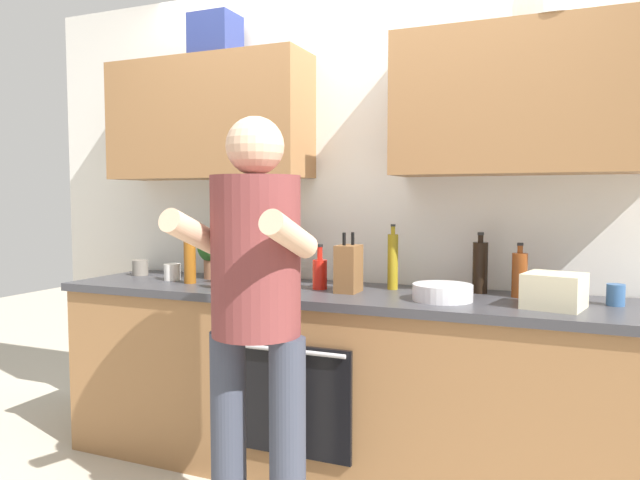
{
  "coord_description": "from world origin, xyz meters",
  "views": [
    {
      "loc": [
        1.01,
        -2.62,
        1.35
      ],
      "look_at": [
        -0.04,
        -0.1,
        1.15
      ],
      "focal_mm": 33.16,
      "sensor_mm": 36.0,
      "label": 1
    }
  ],
  "objects": [
    {
      "name": "ground_plane",
      "position": [
        0.0,
        0.0,
        0.0
      ],
      "size": [
        12.0,
        12.0,
        0.0
      ],
      "primitive_type": "plane",
      "color": "#B2A893"
    },
    {
      "name": "grocery_bag_rice",
      "position": [
        0.97,
        -0.07,
        0.97
      ],
      "size": [
        0.26,
        0.25,
        0.14
      ],
      "primitive_type": "cube",
      "rotation": [
        0.0,
        0.0,
        -0.23
      ],
      "color": "beige",
      "rests_on": "counter"
    },
    {
      "name": "cup_tea",
      "position": [
        1.21,
        0.08,
        0.94
      ],
      "size": [
        0.07,
        0.07,
        0.09
      ],
      "primitive_type": "cylinder",
      "color": "#33598C",
      "rests_on": "counter"
    },
    {
      "name": "bottle_soy",
      "position": [
        0.64,
        0.2,
        1.02
      ],
      "size": [
        0.07,
        0.07,
        0.29
      ],
      "color": "black",
      "rests_on": "counter"
    },
    {
      "name": "bottle_hotsauce",
      "position": [
        -0.09,
        0.02,
        0.98
      ],
      "size": [
        0.07,
        0.07,
        0.22
      ],
      "color": "red",
      "rests_on": "counter"
    },
    {
      "name": "counter",
      "position": [
        -0.0,
        -0.0,
        0.45
      ],
      "size": [
        2.84,
        0.67,
        0.9
      ],
      "color": "olive",
      "rests_on": "ground"
    },
    {
      "name": "potted_herb",
      "position": [
        -0.78,
        0.14,
        1.05
      ],
      "size": [
        0.18,
        0.18,
        0.27
      ],
      "color": "#9E6647",
      "rests_on": "counter"
    },
    {
      "name": "bottle_oil",
      "position": [
        0.24,
        0.15,
        1.04
      ],
      "size": [
        0.05,
        0.05,
        0.32
      ],
      "color": "olive",
      "rests_on": "counter"
    },
    {
      "name": "grocery_bag_bread",
      "position": [
        -0.43,
        0.04,
        1.02
      ],
      "size": [
        0.27,
        0.24,
        0.23
      ],
      "primitive_type": "cube",
      "rotation": [
        0.0,
        0.0,
        -0.14
      ],
      "color": "tan",
      "rests_on": "counter"
    },
    {
      "name": "cup_stoneware",
      "position": [
        -1.24,
        0.09,
        0.94
      ],
      "size": [
        0.09,
        0.09,
        0.09
      ],
      "primitive_type": "cylinder",
      "color": "slate",
      "rests_on": "counter"
    },
    {
      "name": "bottle_syrup",
      "position": [
        -0.79,
        -0.06,
        1.04
      ],
      "size": [
        0.06,
        0.06,
        0.33
      ],
      "color": "#8C4C14",
      "rests_on": "counter"
    },
    {
      "name": "knife_block",
      "position": [
        0.07,
        -0.02,
        1.01
      ],
      "size": [
        0.1,
        0.14,
        0.28
      ],
      "color": "brown",
      "rests_on": "counter"
    },
    {
      "name": "person_standing",
      "position": [
        -0.07,
        -0.66,
        0.97
      ],
      "size": [
        0.49,
        0.45,
        1.65
      ],
      "color": "#383D4C",
      "rests_on": "ground"
    },
    {
      "name": "back_wall_unit",
      "position": [
        0.0,
        0.27,
        1.5
      ],
      "size": [
        4.0,
        0.39,
        2.5
      ],
      "color": "silver",
      "rests_on": "ground"
    },
    {
      "name": "bottle_wine",
      "position": [
        -0.62,
        0.12,
        1.05
      ],
      "size": [
        0.07,
        0.07,
        0.34
      ],
      "color": "#471419",
      "rests_on": "counter"
    },
    {
      "name": "cup_coffee",
      "position": [
        -0.95,
        -0.0,
        0.94
      ],
      "size": [
        0.09,
        0.09,
        0.09
      ],
      "primitive_type": "cylinder",
      "color": "white",
      "rests_on": "counter"
    },
    {
      "name": "bottle_vinegar",
      "position": [
        0.82,
        0.15,
        1.0
      ],
      "size": [
        0.07,
        0.07,
        0.25
      ],
      "color": "brown",
      "rests_on": "counter"
    },
    {
      "name": "bottle_soda",
      "position": [
        -0.49,
        -0.18,
        1.0
      ],
      "size": [
        0.07,
        0.07,
        0.23
      ],
      "color": "#198C33",
      "rests_on": "counter"
    },
    {
      "name": "mixing_bowl",
      "position": [
        0.52,
        -0.07,
        0.94
      ],
      "size": [
        0.26,
        0.26,
        0.07
      ],
      "primitive_type": "cylinder",
      "color": "silver",
      "rests_on": "counter"
    }
  ]
}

